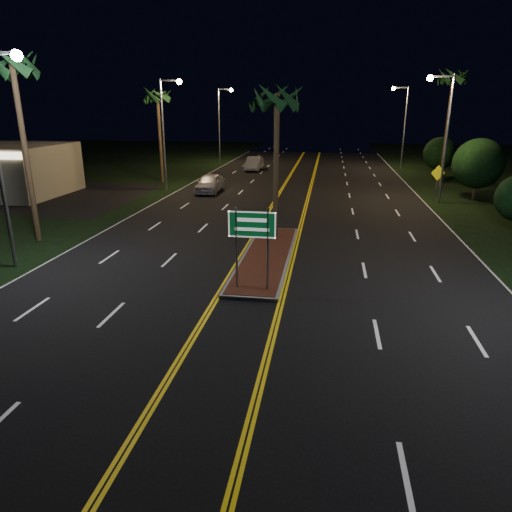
% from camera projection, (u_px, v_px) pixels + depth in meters
% --- Properties ---
extents(ground, '(120.00, 120.00, 0.00)m').
position_uv_depth(ground, '(238.00, 324.00, 15.18)').
color(ground, black).
rests_on(ground, ground).
extents(median_island, '(2.25, 10.25, 0.17)m').
position_uv_depth(median_island, '(267.00, 256.00, 21.72)').
color(median_island, gray).
rests_on(median_island, ground).
extents(highway_sign, '(1.80, 0.08, 3.20)m').
position_uv_depth(highway_sign, '(252.00, 232.00, 17.05)').
color(highway_sign, gray).
rests_on(highway_sign, ground).
extents(streetlight_left_near, '(1.91, 0.44, 9.00)m').
position_uv_depth(streetlight_left_near, '(2.00, 138.00, 18.73)').
color(streetlight_left_near, gray).
rests_on(streetlight_left_near, ground).
extents(streetlight_left_mid, '(1.91, 0.44, 9.00)m').
position_uv_depth(streetlight_left_mid, '(167.00, 122.00, 37.50)').
color(streetlight_left_mid, gray).
rests_on(streetlight_left_mid, ground).
extents(streetlight_left_far, '(1.91, 0.44, 9.00)m').
position_uv_depth(streetlight_left_far, '(222.00, 117.00, 56.26)').
color(streetlight_left_far, gray).
rests_on(streetlight_left_far, ground).
extents(streetlight_right_mid, '(1.91, 0.44, 9.00)m').
position_uv_depth(streetlight_right_mid, '(443.00, 124.00, 32.48)').
color(streetlight_right_mid, gray).
rests_on(streetlight_right_mid, ground).
extents(streetlight_right_far, '(1.91, 0.44, 9.00)m').
position_uv_depth(streetlight_right_far, '(402.00, 118.00, 51.24)').
color(streetlight_right_far, gray).
rests_on(streetlight_right_far, ground).
extents(palm_median, '(2.40, 2.40, 8.30)m').
position_uv_depth(palm_median, '(277.00, 98.00, 22.75)').
color(palm_median, '#382819').
rests_on(palm_median, ground).
extents(palm_left_near, '(2.40, 2.40, 9.80)m').
position_uv_depth(palm_left_near, '(12.00, 67.00, 21.82)').
color(palm_left_near, '#382819').
rests_on(palm_left_near, ground).
extents(palm_left_far, '(2.40, 2.40, 8.80)m').
position_uv_depth(palm_left_far, '(157.00, 96.00, 40.92)').
color(palm_left_far, '#382819').
rests_on(palm_left_far, ground).
extents(palm_right_far, '(2.40, 2.40, 10.30)m').
position_uv_depth(palm_right_far, '(453.00, 78.00, 38.57)').
color(palm_right_far, '#382819').
rests_on(palm_right_far, ground).
extents(shrub_mid, '(3.78, 3.78, 4.62)m').
position_uv_depth(shrub_mid, '(478.00, 164.00, 34.77)').
color(shrub_mid, '#382819').
rests_on(shrub_mid, ground).
extents(shrub_far, '(3.24, 3.24, 3.96)m').
position_uv_depth(shrub_far, '(440.00, 153.00, 46.18)').
color(shrub_far, '#382819').
rests_on(shrub_far, ground).
extents(car_near, '(2.31, 5.35, 1.78)m').
position_uv_depth(car_near, '(210.00, 182.00, 38.13)').
color(car_near, '#BABAC0').
rests_on(car_near, ground).
extents(car_far, '(2.27, 5.14, 1.70)m').
position_uv_depth(car_far, '(254.00, 162.00, 51.46)').
color(car_far, '#A9AAB2').
rests_on(car_far, ground).
extents(warning_sign, '(1.06, 0.48, 2.73)m').
position_uv_depth(warning_sign, '(437.00, 178.00, 34.06)').
color(warning_sign, gray).
rests_on(warning_sign, ground).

